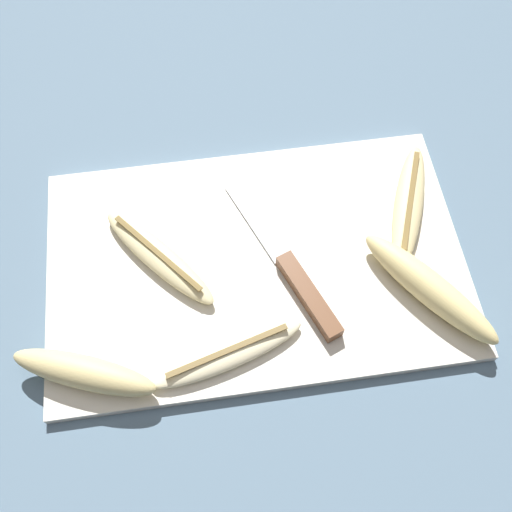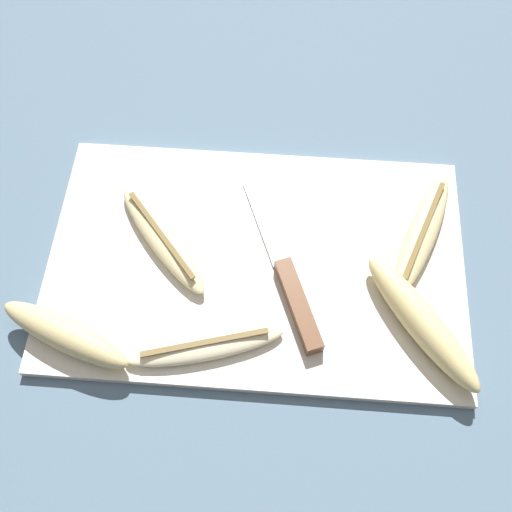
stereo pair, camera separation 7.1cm
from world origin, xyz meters
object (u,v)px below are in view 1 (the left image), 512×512
banana_golden_short (429,288)px  banana_soft_right (159,257)px  knife (299,282)px  banana_bright_far (228,353)px  banana_ripe_center (409,204)px  banana_spotted_left (84,372)px

banana_golden_short → banana_soft_right: 0.32m
knife → banana_bright_far: bearing=-163.2°
banana_golden_short → banana_bright_far: banana_golden_short is taller
banana_bright_far → banana_golden_short: bearing=9.9°
banana_bright_far → banana_ripe_center: bearing=33.0°
banana_ripe_center → banana_soft_right: bearing=-174.5°
banana_ripe_center → banana_spotted_left: 0.43m
knife → banana_soft_right: size_ratio=1.45×
knife → banana_soft_right: (-0.16, 0.06, 0.00)m
banana_soft_right → banana_ripe_center: bearing=5.5°
banana_ripe_center → banana_soft_right: size_ratio=1.14×
banana_spotted_left → banana_bright_far: 0.15m
banana_ripe_center → knife: bearing=-150.7°
banana_ripe_center → banana_bright_far: (-0.25, -0.16, -0.00)m
banana_ripe_center → banana_bright_far: 0.29m
knife → banana_bright_far: 0.12m
banana_ripe_center → banana_bright_far: banana_ripe_center is taller
knife → banana_spotted_left: (-0.25, -0.08, 0.01)m
banana_bright_far → banana_spotted_left: bearing=-179.3°
banana_spotted_left → banana_soft_right: size_ratio=1.02×
banana_ripe_center → banana_golden_short: banana_golden_short is taller
banana_spotted_left → banana_soft_right: (0.09, 0.13, -0.01)m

